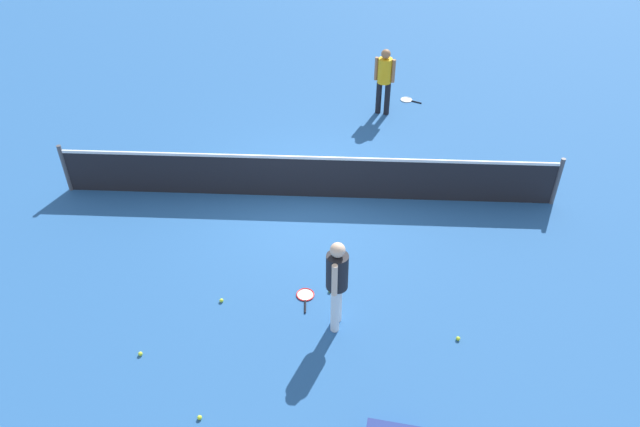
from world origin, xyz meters
name	(u,v)px	position (x,y,z in m)	size (l,w,h in m)	color
ground_plane	(308,196)	(0.00, 0.00, 0.00)	(40.00, 40.00, 0.00)	#265693
court_net	(307,176)	(0.00, 0.00, 0.50)	(10.09, 0.09, 1.07)	#4C4C51
player_near_side	(337,279)	(0.69, -3.51, 1.01)	(0.39, 0.53, 1.70)	white
player_far_side	(384,76)	(1.66, 3.71, 1.01)	(0.52, 0.42, 1.70)	black
tennis_racket_near_player	(305,296)	(0.15, -2.91, 0.01)	(0.33, 0.59, 0.03)	red
tennis_racket_far_player	(407,100)	(2.36, 4.46, 0.01)	(0.60, 0.42, 0.03)	white
tennis_ball_near_player	(140,354)	(-2.29, -4.29, 0.03)	(0.07, 0.07, 0.07)	#C6E033
tennis_ball_by_net	(221,300)	(-1.25, -3.11, 0.03)	(0.07, 0.07, 0.07)	#C6E033
tennis_ball_midcourt	(330,291)	(0.57, -2.79, 0.03)	(0.07, 0.07, 0.07)	#C6E033
tennis_ball_baseline	(458,339)	(2.61, -3.75, 0.03)	(0.07, 0.07, 0.07)	#C6E033
tennis_ball_stray_left	(200,417)	(-1.15, -5.35, 0.03)	(0.07, 0.07, 0.07)	#C6E033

